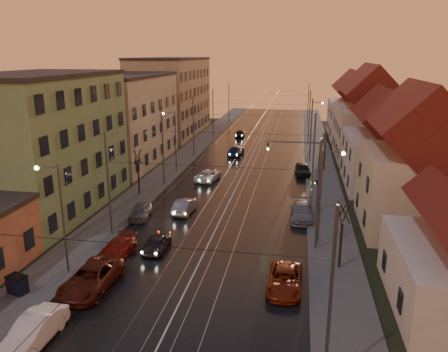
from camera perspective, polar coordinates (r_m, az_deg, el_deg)
The scene contains 47 objects.
ground at distance 28.90m, azimuth -5.62°, elevation -15.81°, with size 160.00×160.00×0.00m, color black.
road at distance 65.80m, azimuth 3.57°, elevation 2.43°, with size 16.00×120.00×0.04m, color black.
sidewalk_left at distance 67.57m, azimuth -4.90°, elevation 2.80°, with size 4.00×120.00×0.15m, color #4C4C4C.
sidewalk_right at distance 65.51m, azimuth 12.30°, elevation 2.09°, with size 4.00×120.00×0.15m, color #4C4C4C.
tram_rail_0 at distance 66.06m, azimuth 1.67°, elevation 2.54°, with size 0.06×120.00×0.03m, color gray.
tram_rail_1 at distance 65.88m, azimuth 2.90°, elevation 2.49°, with size 0.06×120.00×0.03m, color gray.
tram_rail_2 at distance 65.72m, azimuth 4.23°, elevation 2.43°, with size 0.06×120.00×0.03m, color gray.
tram_rail_3 at distance 65.60m, azimuth 5.48°, elevation 2.38°, with size 0.06×120.00×0.03m, color gray.
apartment_left_1 at distance 45.69m, azimuth -22.68°, elevation 3.66°, with size 10.00×18.00×13.00m, color #62935D.
apartment_left_2 at distance 63.28m, azimuth -13.05°, elevation 7.04°, with size 10.00×20.00×12.00m, color tan.
apartment_left_3 at distance 85.63m, azimuth -6.88°, elevation 10.16°, with size 10.00×24.00×14.00m, color #978262.
house_right_1 at distance 41.14m, azimuth 23.77°, elevation 0.81°, with size 8.67×10.20×10.80m.
house_right_2 at distance 53.70m, azimuth 20.53°, elevation 3.49°, with size 9.18×12.24×9.20m.
house_right_3 at distance 68.09m, azimuth 18.42°, elevation 7.06°, with size 9.18×14.28×11.50m.
house_right_4 at distance 85.89m, azimuth 16.70°, elevation 8.33°, with size 9.18×16.32×10.00m.
catenary_pole_r_0 at distance 20.68m, azimuth 13.73°, elevation -15.52°, with size 0.16×0.16×9.00m, color #595B60.
catenary_pole_l_1 at distance 37.67m, azimuth -14.87°, elevation -1.14°, with size 0.16×0.16×9.00m, color #595B60.
catenary_pole_r_1 at distance 34.40m, azimuth 12.24°, elevation -2.57°, with size 0.16×0.16×9.00m, color #595B60.
catenary_pole_l_2 at distance 51.24m, azimuth -7.99°, elevation 3.63°, with size 0.16×0.16×9.00m, color #595B60.
catenary_pole_r_2 at distance 48.88m, azimuth 11.63°, elevation 2.87°, with size 0.16×0.16×9.00m, color #595B60.
catenary_pole_l_3 at distance 65.43m, azimuth -4.02°, elevation 6.35°, with size 0.16×0.16×9.00m, color #595B60.
catenary_pole_r_3 at distance 63.60m, azimuth 11.29°, elevation 5.81°, with size 0.16×0.16×9.00m, color #595B60.
catenary_pole_l_4 at distance 79.92m, azimuth -1.45°, elevation 8.08°, with size 0.16×0.16×9.00m, color #595B60.
catenary_pole_r_4 at distance 78.43m, azimuth 11.09°, elevation 7.65°, with size 0.16×0.16×9.00m, color #595B60.
catenary_pole_l_5 at distance 97.51m, azimuth 0.63°, elevation 9.45°, with size 0.16×0.16×9.00m, color #595B60.
catenary_pole_r_5 at distance 96.29m, azimuth 10.92°, elevation 9.10°, with size 0.16×0.16×9.00m, color #595B60.
street_lamp_0 at distance 31.91m, azimuth -20.89°, elevation -3.99°, with size 1.75×0.32×8.00m.
street_lamp_1 at distance 35.27m, azimuth 13.04°, elevation -1.51°, with size 1.75×0.32×8.00m.
street_lamp_2 at distance 56.93m, azimuth -6.67°, elevation 5.27°, with size 1.75×0.32×8.00m.
street_lamp_3 at distance 70.47m, azimuth 11.62°, elevation 7.05°, with size 1.75×0.32×8.00m.
traffic_light_mast at distance 43.00m, azimuth 11.02°, elevation 1.30°, with size 5.30×0.32×7.20m.
bare_tree_0 at distance 48.56m, azimuth -11.12°, elevation 0.37°, with size 1.09×1.09×5.11m.
bare_tree_1 at distance 32.42m, azimuth 15.07°, elevation -7.71°, with size 1.09×1.09×5.11m.
bare_tree_2 at distance 59.16m, azimuth 13.03°, elevation 3.00°, with size 1.09×1.09×5.11m.
driving_car_0 at distance 35.28m, azimuth -8.75°, elevation -8.57°, with size 1.60×3.98×1.35m, color black.
driving_car_1 at distance 42.97m, azimuth -5.09°, elevation -3.89°, with size 1.51×4.33×1.43m, color gray.
driving_car_2 at distance 53.63m, azimuth -2.11°, elevation 0.10°, with size 2.24×4.85×1.35m, color silver.
driving_car_3 at distance 67.04m, azimuth 1.55°, elevation 3.33°, with size 2.04×5.02×1.46m, color #162042.
driving_car_4 at distance 82.00m, azimuth 2.14°, elevation 5.58°, with size 1.67×4.16×1.42m, color black.
parked_left_0 at distance 26.73m, azimuth -23.65°, elevation -18.11°, with size 1.63×4.66×1.54m, color white.
parked_left_1 at distance 30.82m, azimuth -16.98°, elevation -12.66°, with size 2.61×5.66×1.57m, color #5B1C0F.
parked_left_2 at distance 34.66m, azimuth -13.91°, elevation -9.36°, with size 1.86×4.57×1.33m, color maroon.
parked_left_3 at distance 42.27m, azimuth -10.86°, elevation -4.52°, with size 1.59×3.95×1.35m, color gray.
parked_right_0 at distance 29.87m, azimuth 7.95°, elevation -13.29°, with size 2.22×4.80×1.34m, color maroon.
parked_right_1 at distance 41.82m, azimuth 10.11°, elevation -4.62°, with size 2.04×5.01×1.45m, color gray.
parked_right_2 at distance 56.84m, azimuth 10.24°, elevation 0.86°, with size 1.82×4.53×1.54m, color black.
dumpster at distance 31.90m, azimuth -25.39°, elevation -12.72°, with size 1.20×0.80×1.10m, color black.
Camera 1 is at (6.86, -23.70, 15.06)m, focal length 35.00 mm.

